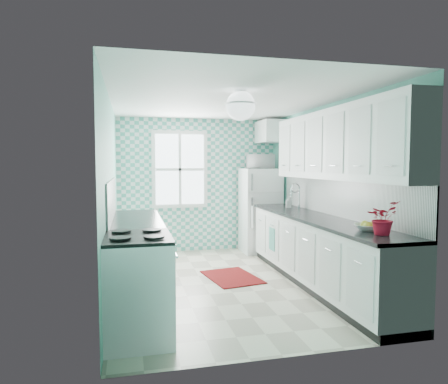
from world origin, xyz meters
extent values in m
cube|color=beige|center=(0.00, 0.00, -0.01)|extent=(3.00, 4.40, 0.02)
cube|color=white|center=(0.00, 0.00, 2.51)|extent=(3.00, 4.40, 0.02)
cube|color=#66C0AB|center=(0.00, 2.21, 1.25)|extent=(3.00, 0.02, 2.50)
cube|color=#66C0AB|center=(0.00, -2.21, 1.25)|extent=(3.00, 0.02, 2.50)
cube|color=#66C0AB|center=(-1.51, 0.00, 1.25)|extent=(0.02, 4.40, 2.50)
cube|color=#66C0AB|center=(1.51, 0.00, 1.25)|extent=(0.02, 4.40, 2.50)
cube|color=#47AA99|center=(0.00, 2.19, 1.25)|extent=(3.00, 0.01, 2.50)
cube|color=white|center=(-0.35, 2.17, 1.55)|extent=(1.04, 0.05, 1.44)
cube|color=white|center=(-0.35, 2.15, 1.55)|extent=(0.90, 0.02, 1.30)
cube|color=white|center=(1.49, -0.40, 1.20)|extent=(0.02, 3.60, 0.51)
cube|color=white|center=(-1.49, -0.07, 1.20)|extent=(0.02, 2.15, 0.51)
cube|color=white|center=(1.33, -0.60, 1.90)|extent=(0.33, 3.20, 0.90)
cube|color=white|center=(1.30, 1.83, 2.25)|extent=(0.40, 0.74, 0.40)
cylinder|color=silver|center=(0.00, -0.80, 2.48)|extent=(0.14, 0.14, 0.04)
cylinder|color=silver|center=(0.00, -0.80, 2.41)|extent=(0.02, 0.02, 0.12)
sphere|color=white|center=(0.00, -0.80, 2.32)|extent=(0.34, 0.34, 0.34)
cube|color=white|center=(1.20, -0.40, 0.45)|extent=(0.60, 3.60, 0.90)
cube|color=black|center=(1.19, -0.40, 0.92)|extent=(0.63, 3.60, 0.04)
cube|color=white|center=(-1.20, -0.07, 0.45)|extent=(0.60, 2.15, 0.90)
cube|color=black|center=(-1.19, -0.07, 0.92)|extent=(0.63, 2.15, 0.04)
cube|color=white|center=(1.11, 1.79, 0.78)|extent=(0.68, 0.64, 1.57)
cube|color=silver|center=(1.11, 1.47, 1.14)|extent=(0.67, 0.01, 0.02)
cube|color=silver|center=(0.84, 1.45, 1.33)|extent=(0.03, 0.03, 0.30)
cube|color=silver|center=(0.84, 1.45, 0.78)|extent=(0.03, 0.03, 0.54)
cube|color=white|center=(-1.20, -1.50, 0.49)|extent=(0.63, 0.80, 0.95)
cube|color=black|center=(-1.20, -1.50, 0.96)|extent=(0.63, 0.80, 0.03)
cube|color=black|center=(-0.88, -1.50, 0.55)|extent=(0.01, 0.53, 0.32)
cube|color=silver|center=(1.20, 0.66, 0.92)|extent=(0.53, 0.45, 0.12)
cylinder|color=silver|center=(1.39, 0.66, 1.12)|extent=(0.02, 0.02, 0.30)
torus|color=silver|center=(1.32, 0.66, 1.31)|extent=(0.16, 0.02, 0.16)
cube|color=maroon|center=(0.16, 0.24, 0.01)|extent=(0.81, 1.04, 0.02)
cube|color=#5AA9AB|center=(0.89, 0.53, 0.48)|extent=(0.10, 0.22, 0.35)
imported|color=white|center=(1.20, -1.55, 0.98)|extent=(0.38, 0.38, 0.07)
imported|color=#A11103|center=(1.20, -1.80, 1.11)|extent=(0.39, 0.37, 0.34)
imported|color=#8EACBC|center=(1.25, 0.76, 1.03)|extent=(0.10, 0.11, 0.19)
imported|color=white|center=(1.11, 1.79, 1.70)|extent=(0.50, 0.35, 0.26)
camera|label=1|loc=(-1.25, -5.29, 1.65)|focal=32.00mm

